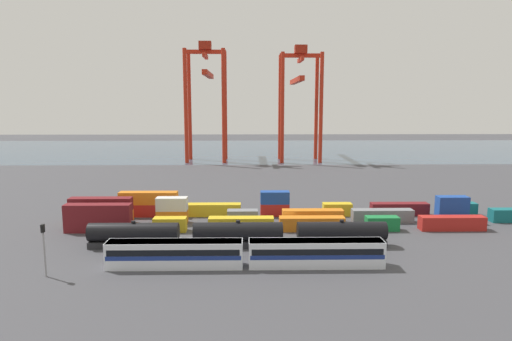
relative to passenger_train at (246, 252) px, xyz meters
name	(u,v)px	position (x,y,z in m)	size (l,w,h in m)	color
ground_plane	(276,187)	(8.17, 61.50, -2.14)	(420.00, 420.00, 0.00)	#424247
harbour_water	(264,150)	(8.17, 161.56, -2.14)	(400.00, 110.00, 0.01)	#384C60
passenger_train	(246,252)	(0.00, 0.00, 0.00)	(40.04, 3.14, 3.90)	silver
freight_tank_row	(238,234)	(-1.30, 9.08, -0.02)	(48.99, 3.01, 4.47)	#232326
signal_mast	(44,243)	(-27.37, -3.29, 2.67)	(0.36, 0.60, 7.39)	gray
shipping_container_0	(99,225)	(-27.29, 18.17, -0.84)	(12.10, 2.44, 2.60)	maroon
shipping_container_1	(98,211)	(-27.29, 18.17, 1.76)	(12.10, 2.44, 2.60)	maroon
shipping_container_2	(170,224)	(-14.12, 18.17, -0.84)	(6.04, 2.44, 2.60)	gold
shipping_container_3	(241,224)	(-0.95, 18.17, -0.84)	(12.10, 2.44, 2.60)	gold
shipping_container_4	(312,224)	(12.22, 18.17, -0.84)	(12.10, 2.44, 2.60)	orange
shipping_container_5	(382,223)	(25.39, 18.17, -0.84)	(6.04, 2.44, 2.60)	#197538
shipping_container_6	(452,223)	(38.56, 18.17, -0.84)	(12.10, 2.44, 2.60)	#AD211C
shipping_container_7	(101,217)	(-28.60, 23.78, -0.84)	(12.10, 2.44, 2.60)	orange
shipping_container_8	(101,204)	(-28.60, 23.78, 1.76)	(12.10, 2.44, 2.60)	maroon
shipping_container_9	(172,217)	(-14.67, 23.78, -0.84)	(6.04, 2.44, 2.60)	orange
shipping_container_10	(172,204)	(-14.67, 23.78, 1.76)	(6.04, 2.44, 2.60)	silver
shipping_container_11	(243,216)	(-0.74, 23.78, -0.84)	(6.04, 2.44, 2.60)	slate
shipping_container_12	(313,216)	(13.19, 23.78, -0.84)	(12.10, 2.44, 2.60)	orange
shipping_container_13	(382,216)	(27.11, 23.78, -0.84)	(12.10, 2.44, 2.60)	slate
shipping_container_14	(451,215)	(41.04, 23.78, -0.84)	(6.04, 2.44, 2.60)	#1C4299
shipping_container_15	(452,203)	(41.04, 23.78, 1.76)	(6.04, 2.44, 2.60)	#1C4299
shipping_container_17	(149,210)	(-20.50, 29.39, -0.84)	(12.10, 2.44, 2.60)	#AD211C
shipping_container_18	(149,198)	(-20.50, 29.39, 1.76)	(12.10, 2.44, 2.60)	orange
shipping_container_19	(212,210)	(-7.26, 29.39, -0.84)	(12.10, 2.44, 2.60)	gold
shipping_container_20	(275,209)	(5.98, 29.39, -0.84)	(6.04, 2.44, 2.60)	#AD211C
shipping_container_21	(275,197)	(5.98, 29.39, 1.76)	(6.04, 2.44, 2.60)	#1C4299
shipping_container_22	(337,209)	(19.22, 29.39, -0.84)	(6.04, 2.44, 2.60)	gold
shipping_container_23	(399,209)	(32.46, 29.39, -0.84)	(12.10, 2.44, 2.60)	maroon
shipping_container_24	(461,209)	(45.69, 29.39, -0.84)	(6.04, 2.44, 2.60)	#146066
gantry_crane_west	(206,89)	(-16.52, 121.01, 26.78)	(16.39, 35.12, 47.49)	red
gantry_crane_central	(299,91)	(21.35, 122.02, 26.00)	(16.79, 41.27, 46.13)	red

